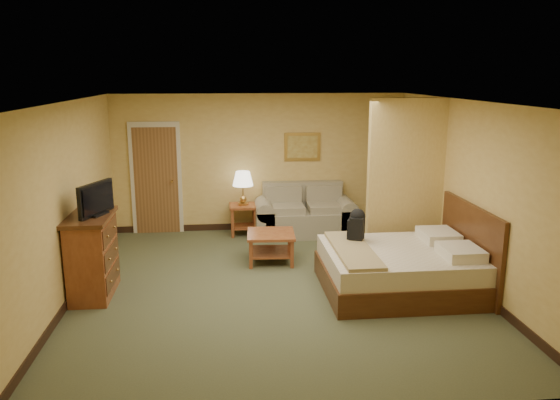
{
  "coord_description": "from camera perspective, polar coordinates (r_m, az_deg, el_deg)",
  "views": [
    {
      "loc": [
        -0.68,
        -7.24,
        2.96
      ],
      "look_at": [
        0.13,
        0.6,
        1.13
      ],
      "focal_mm": 35.0,
      "sensor_mm": 36.0,
      "label": 1
    }
  ],
  "objects": [
    {
      "name": "floor",
      "position": [
        7.85,
        -0.52,
        -9.05
      ],
      "size": [
        6.0,
        6.0,
        0.0
      ],
      "primitive_type": "plane",
      "color": "#4A5034",
      "rests_on": "ground"
    },
    {
      "name": "ceiling",
      "position": [
        7.28,
        -0.56,
        10.27
      ],
      "size": [
        6.0,
        6.0,
        0.0
      ],
      "primitive_type": "plane",
      "rotation": [
        3.14,
        0.0,
        0.0
      ],
      "color": "white",
      "rests_on": "back_wall"
    },
    {
      "name": "back_wall",
      "position": [
        10.4,
        -2.11,
        3.9
      ],
      "size": [
        5.5,
        0.02,
        2.6
      ],
      "primitive_type": "cube",
      "color": "tan",
      "rests_on": "floor"
    },
    {
      "name": "left_wall",
      "position": [
        7.71,
        -21.34,
        -0.25
      ],
      "size": [
        0.02,
        6.0,
        2.6
      ],
      "primitive_type": "cube",
      "color": "tan",
      "rests_on": "floor"
    },
    {
      "name": "right_wall",
      "position": [
        8.18,
        19.01,
        0.67
      ],
      "size": [
        0.02,
        6.0,
        2.6
      ],
      "primitive_type": "cube",
      "color": "tan",
      "rests_on": "floor"
    },
    {
      "name": "partition",
      "position": [
        8.8,
        12.96,
        1.89
      ],
      "size": [
        1.2,
        0.15,
        2.6
      ],
      "primitive_type": "cube",
      "color": "tan",
      "rests_on": "floor"
    },
    {
      "name": "door",
      "position": [
        10.46,
        -12.81,
        2.15
      ],
      "size": [
        0.94,
        0.16,
        2.1
      ],
      "color": "beige",
      "rests_on": "floor"
    },
    {
      "name": "baseboard",
      "position": [
        10.65,
        -2.05,
        -2.71
      ],
      "size": [
        5.5,
        0.02,
        0.12
      ],
      "primitive_type": "cube",
      "color": "black",
      "rests_on": "floor"
    },
    {
      "name": "loveseat",
      "position": [
        10.28,
        2.6,
        -1.88
      ],
      "size": [
        1.87,
        0.87,
        0.95
      ],
      "color": "gray",
      "rests_on": "floor"
    },
    {
      "name": "side_table",
      "position": [
        10.23,
        -3.84,
        -1.57
      ],
      "size": [
        0.52,
        0.52,
        0.57
      ],
      "color": "brown",
      "rests_on": "floor"
    },
    {
      "name": "table_lamp",
      "position": [
        10.08,
        -3.9,
        2.14
      ],
      "size": [
        0.38,
        0.38,
        0.63
      ],
      "color": "#B38742",
      "rests_on": "side_table"
    },
    {
      "name": "coffee_table",
      "position": [
        8.75,
        -0.96,
        -4.3
      ],
      "size": [
        0.79,
        0.79,
        0.48
      ],
      "rotation": [
        0.0,
        0.0,
        -0.06
      ],
      "color": "brown",
      "rests_on": "floor"
    },
    {
      "name": "wall_picture",
      "position": [
        10.41,
        2.35,
        5.58
      ],
      "size": [
        0.69,
        0.04,
        0.53
      ],
      "color": "#B78E3F",
      "rests_on": "back_wall"
    },
    {
      "name": "dresser",
      "position": [
        7.81,
        -18.99,
        -5.48
      ],
      "size": [
        0.55,
        1.05,
        1.13
      ],
      "color": "brown",
      "rests_on": "floor"
    },
    {
      "name": "tv",
      "position": [
        7.59,
        -18.68,
        0.01
      ],
      "size": [
        0.32,
        0.68,
        0.44
      ],
      "rotation": [
        0.0,
        0.0,
        -0.39
      ],
      "color": "black",
      "rests_on": "dresser"
    },
    {
      "name": "bed",
      "position": [
        7.84,
        13.1,
        -6.89
      ],
      "size": [
        2.18,
        1.85,
        1.2
      ],
      "color": "#44220F",
      "rests_on": "floor"
    },
    {
      "name": "backpack",
      "position": [
        7.91,
        8.08,
        -2.54
      ],
      "size": [
        0.28,
        0.33,
        0.49
      ],
      "rotation": [
        0.0,
        0.0,
        -0.37
      ],
      "color": "black",
      "rests_on": "bed"
    }
  ]
}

